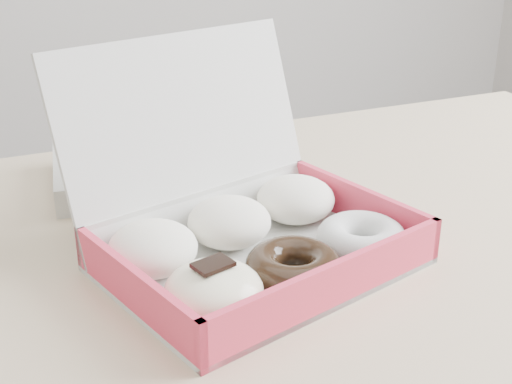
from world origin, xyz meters
name	(u,v)px	position (x,y,z in m)	size (l,w,h in m)	color
table	(343,273)	(0.00, 0.00, 0.67)	(1.20, 0.80, 0.75)	#CBB085
donut_box	(247,231)	(-0.16, -0.05, 0.79)	(0.39, 0.38, 0.23)	silver
newspapers	(141,170)	(-0.21, 0.22, 0.77)	(0.24, 0.19, 0.04)	silver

